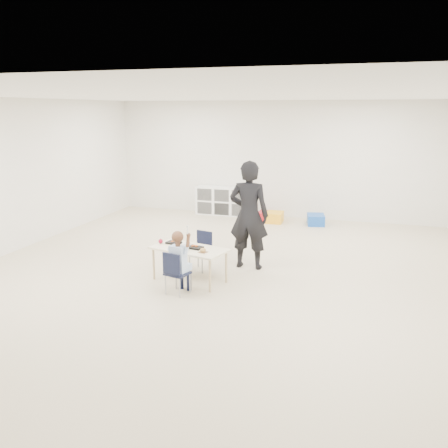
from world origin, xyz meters
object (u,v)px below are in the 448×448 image
(table, at_px, (190,264))
(adult, at_px, (249,215))
(cubby_shelf, at_px, (224,201))
(chair_near, at_px, (178,272))
(child, at_px, (177,260))

(table, relative_size, adult, 0.70)
(cubby_shelf, bearing_deg, adult, -66.89)
(chair_near, height_order, child, child)
(table, height_order, chair_near, chair_near)
(table, xyz_separation_m, cubby_shelf, (-0.92, 4.70, 0.08))
(adult, bearing_deg, cubby_shelf, -67.48)
(chair_near, distance_m, adult, 1.69)
(table, distance_m, cubby_shelf, 4.78)
(adult, bearing_deg, child, 64.19)
(table, bearing_deg, child, -73.62)
(cubby_shelf, bearing_deg, child, -79.79)
(table, bearing_deg, chair_near, -73.62)
(table, xyz_separation_m, adult, (0.70, 0.90, 0.63))
(chair_near, distance_m, cubby_shelf, 5.31)
(cubby_shelf, bearing_deg, chair_near, -79.79)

